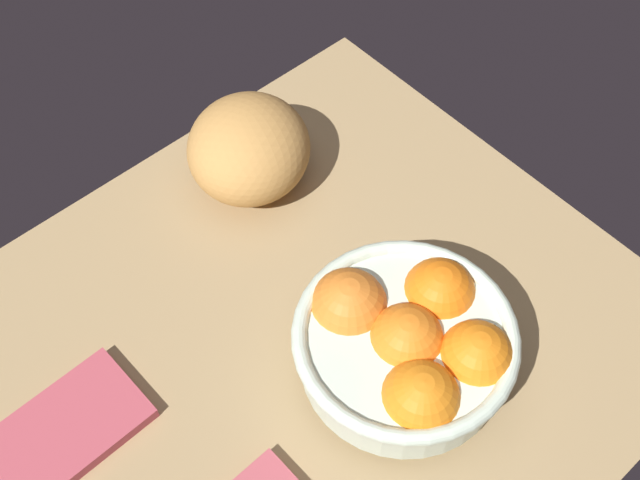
# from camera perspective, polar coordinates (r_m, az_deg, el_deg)

# --- Properties ---
(ground_plane) EXTENTS (0.71, 0.64, 0.03)m
(ground_plane) POSITION_cam_1_polar(r_m,az_deg,el_deg) (0.90, -1.14, -7.27)
(ground_plane) COLOR #A4875A
(fruit_bowl) EXTENTS (0.23, 0.23, 0.10)m
(fruit_bowl) POSITION_cam_1_polar(r_m,az_deg,el_deg) (0.82, 6.17, -7.18)
(fruit_bowl) COLOR silver
(fruit_bowl) RESTS_ON ground
(bread_loaf) EXTENTS (0.21, 0.21, 0.11)m
(bread_loaf) POSITION_cam_1_polar(r_m,az_deg,el_deg) (0.97, -4.99, 6.39)
(bread_loaf) COLOR #C38C48
(bread_loaf) RESTS_ON ground
(napkin_spare) EXTENTS (0.16, 0.10, 0.01)m
(napkin_spare) POSITION_cam_1_polar(r_m,az_deg,el_deg) (0.87, -17.33, -12.57)
(napkin_spare) COLOR #B34753
(napkin_spare) RESTS_ON ground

